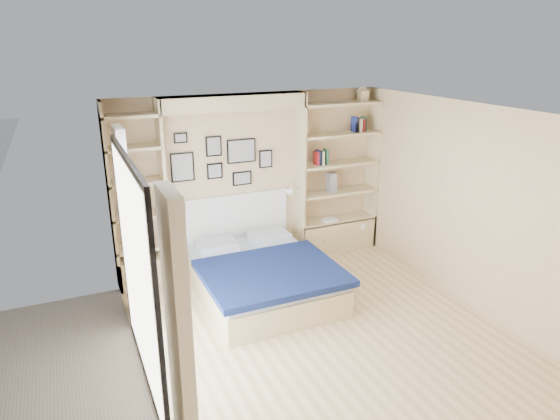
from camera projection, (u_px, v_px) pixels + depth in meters
name	position (u px, v px, depth m)	size (l,w,h in m)	color
ground	(323.00, 333.00, 5.71)	(4.50, 4.50, 0.00)	beige
room_shell	(244.00, 210.00, 6.53)	(4.50, 4.50, 4.50)	#DEB98C
bed	(261.00, 275.00, 6.50)	(1.68, 2.13, 1.07)	#CBB582
photo_gallery	(221.00, 159.00, 6.94)	(1.48, 0.02, 0.82)	black
reading_lamps	(238.00, 197.00, 6.97)	(1.92, 0.12, 0.15)	silver
shelf_decor	(323.00, 147.00, 7.36)	(3.53, 0.23, 2.03)	#A51E1E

